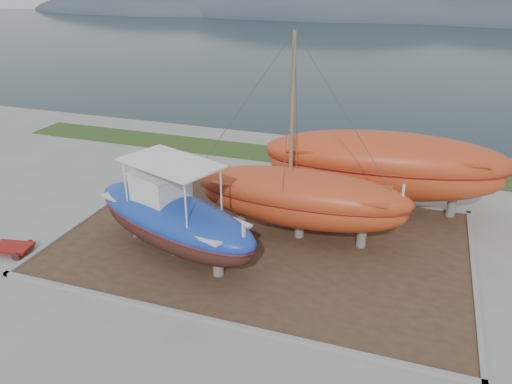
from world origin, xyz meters
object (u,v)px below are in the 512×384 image
(blue_caique, at_px, (172,209))
(white_dinghy, at_px, (164,201))
(orange_bare_hull, at_px, (383,173))
(red_trailer, at_px, (13,249))
(orange_sailboat, at_px, (303,142))

(blue_caique, relative_size, white_dinghy, 2.36)
(white_dinghy, bearing_deg, orange_bare_hull, 41.52)
(blue_caique, bearing_deg, white_dinghy, 145.17)
(blue_caique, bearing_deg, orange_bare_hull, 63.81)
(blue_caique, relative_size, orange_bare_hull, 0.74)
(orange_bare_hull, bearing_deg, blue_caique, -141.65)
(orange_bare_hull, bearing_deg, red_trailer, -151.78)
(orange_bare_hull, distance_m, red_trailer, 17.91)
(orange_sailboat, height_order, orange_bare_hull, orange_sailboat)
(blue_caique, distance_m, orange_bare_hull, 10.99)
(orange_bare_hull, relative_size, red_trailer, 4.94)
(white_dinghy, height_order, orange_sailboat, orange_sailboat)
(blue_caique, relative_size, orange_sailboat, 0.91)
(orange_sailboat, distance_m, red_trailer, 13.68)
(red_trailer, bearing_deg, orange_bare_hull, 23.14)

